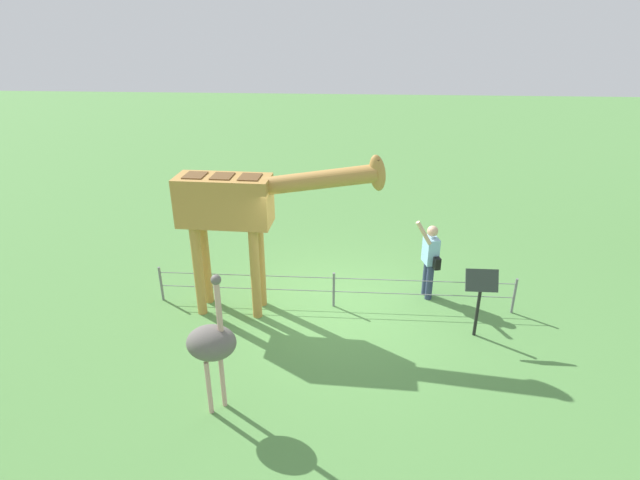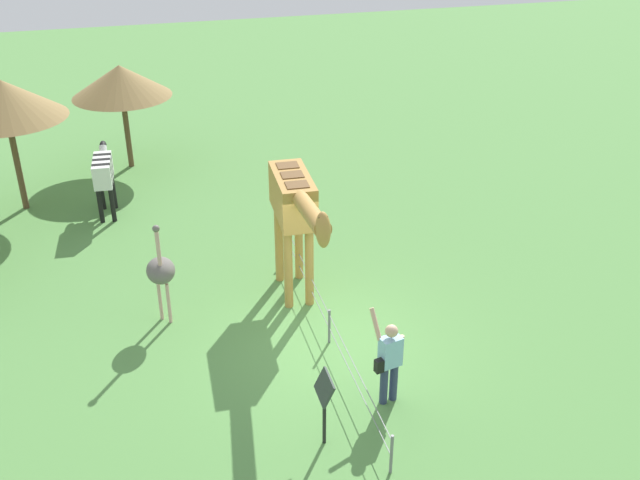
{
  "view_description": "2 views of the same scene",
  "coord_description": "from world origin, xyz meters",
  "views": [
    {
      "loc": [
        0.33,
        -8.58,
        5.33
      ],
      "look_at": [
        -0.23,
        -0.56,
        1.73
      ],
      "focal_mm": 28.16,
      "sensor_mm": 36.0,
      "label": 1
    },
    {
      "loc": [
        11.32,
        -3.16,
        8.59
      ],
      "look_at": [
        -0.09,
        -0.09,
        2.24
      ],
      "focal_mm": 41.66,
      "sensor_mm": 36.0,
      "label": 2
    }
  ],
  "objects": [
    {
      "name": "ground_plane",
      "position": [
        0.0,
        0.0,
        0.0
      ],
      "size": [
        60.0,
        60.0,
        0.0
      ],
      "primitive_type": "plane",
      "color": "#568E47"
    },
    {
      "name": "giraffe",
      "position": [
        -1.68,
        -0.16,
        2.15
      ],
      "size": [
        3.78,
        0.77,
        3.22
      ],
      "color": "#BC8942",
      "rests_on": "ground_plane"
    },
    {
      "name": "visitor",
      "position": [
        1.91,
        0.59,
        0.9
      ],
      "size": [
        0.56,
        0.57,
        1.77
      ],
      "color": "navy",
      "rests_on": "ground_plane"
    },
    {
      "name": "ostrich",
      "position": [
        -1.57,
        -2.92,
        1.18
      ],
      "size": [
        0.7,
        0.56,
        2.25
      ],
      "color": "#CC9E93",
      "rests_on": "ground_plane"
    },
    {
      "name": "info_sign",
      "position": [
        2.61,
        -0.74,
        0.95
      ],
      "size": [
        0.56,
        0.21,
        1.32
      ],
      "color": "black",
      "rests_on": "ground_plane"
    },
    {
      "name": "wire_fence",
      "position": [
        0.0,
        0.07,
        0.4
      ],
      "size": [
        7.05,
        0.05,
        0.75
      ],
      "color": "slate",
      "rests_on": "ground_plane"
    }
  ]
}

